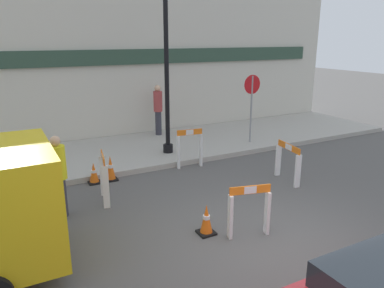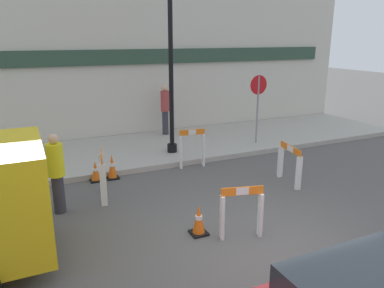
% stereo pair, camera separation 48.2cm
% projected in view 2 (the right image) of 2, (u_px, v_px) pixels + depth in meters
% --- Properties ---
extents(ground_plane, '(60.00, 60.00, 0.00)m').
position_uv_depth(ground_plane, '(262.00, 253.00, 6.20)').
color(ground_plane, '#565451').
extents(sidewalk_slab, '(18.00, 3.59, 0.15)m').
position_uv_depth(sidewalk_slab, '(145.00, 149.00, 11.68)').
color(sidewalk_slab, '#ADA89E').
rests_on(sidewalk_slab, ground_plane).
extents(storefront_facade, '(18.00, 0.22, 5.50)m').
position_uv_depth(storefront_facade, '(125.00, 58.00, 12.58)').
color(storefront_facade, beige).
rests_on(storefront_facade, ground_plane).
extents(streetlamp_post, '(0.44, 0.44, 6.18)m').
position_uv_depth(streetlamp_post, '(170.00, 13.00, 10.07)').
color(streetlamp_post, black).
rests_on(streetlamp_post, sidewalk_slab).
extents(stop_sign, '(0.60, 0.06, 2.16)m').
position_uv_depth(stop_sign, '(258.00, 98.00, 11.73)').
color(stop_sign, gray).
rests_on(stop_sign, sidewalk_slab).
extents(barricade_0, '(0.72, 0.23, 1.06)m').
position_uv_depth(barricade_0, '(192.00, 148.00, 10.14)').
color(barricade_0, white).
rests_on(barricade_0, ground_plane).
extents(barricade_1, '(0.26, 0.75, 1.08)m').
position_uv_depth(barricade_1, '(103.00, 175.00, 8.09)').
color(barricade_1, white).
rests_on(barricade_1, ground_plane).
extents(barricade_2, '(0.77, 0.32, 0.96)m').
position_uv_depth(barricade_2, '(242.00, 211.00, 6.55)').
color(barricade_2, white).
rests_on(barricade_2, ground_plane).
extents(barricade_3, '(0.27, 0.93, 0.95)m').
position_uv_depth(barricade_3, '(289.00, 163.00, 9.02)').
color(barricade_3, white).
rests_on(barricade_3, ground_plane).
extents(traffic_cone_0, '(0.30, 0.30, 0.57)m').
position_uv_depth(traffic_cone_0, '(199.00, 220.00, 6.72)').
color(traffic_cone_0, black).
rests_on(traffic_cone_0, ground_plane).
extents(traffic_cone_1, '(0.30, 0.30, 0.52)m').
position_uv_depth(traffic_cone_1, '(95.00, 171.00, 9.22)').
color(traffic_cone_1, black).
rests_on(traffic_cone_1, ground_plane).
extents(traffic_cone_2, '(0.30, 0.30, 0.64)m').
position_uv_depth(traffic_cone_2, '(112.00, 167.00, 9.37)').
color(traffic_cone_2, black).
rests_on(traffic_cone_2, ground_plane).
extents(person_worker, '(0.35, 0.35, 1.65)m').
position_uv_depth(person_worker, '(56.00, 171.00, 7.40)').
color(person_worker, '#33333D').
rests_on(person_worker, ground_plane).
extents(person_pedestrian, '(0.40, 0.40, 1.73)m').
position_uv_depth(person_pedestrian, '(165.00, 108.00, 12.91)').
color(person_pedestrian, '#33333D').
rests_on(person_pedestrian, sidewalk_slab).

